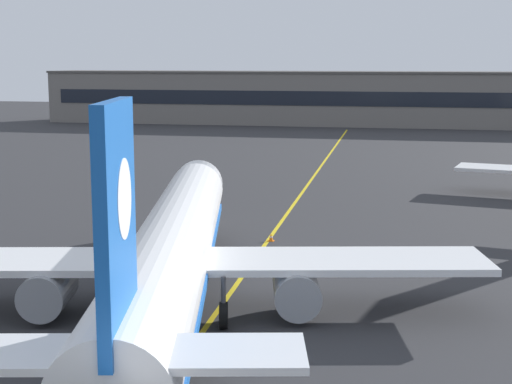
# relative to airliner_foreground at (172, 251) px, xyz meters

# --- Properties ---
(taxiway_centreline) EXTENTS (6.57, 179.90, 0.01)m
(taxiway_centreline) POSITION_rel_airliner_foreground_xyz_m (1.37, 18.89, -3.37)
(taxiway_centreline) COLOR yellow
(taxiway_centreline) RESTS_ON ground
(airliner_foreground) EXTENTS (32.28, 41.11, 11.65)m
(airliner_foreground) POSITION_rel_airliner_foreground_xyz_m (0.00, 0.00, 0.00)
(airliner_foreground) COLOR white
(airliner_foreground) RESTS_ON ground
(safety_cone_by_nose_gear) EXTENTS (0.44, 0.44, 0.55)m
(safety_cone_by_nose_gear) POSITION_rel_airliner_foreground_xyz_m (1.67, 17.27, -3.11)
(safety_cone_by_nose_gear) COLOR orange
(safety_cone_by_nose_gear) RESTS_ON ground
(terminal_building) EXTENTS (139.18, 12.40, 10.61)m
(terminal_building) POSITION_rel_airliner_foreground_xyz_m (5.10, 119.79, 1.94)
(terminal_building) COLOR slate
(terminal_building) RESTS_ON ground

